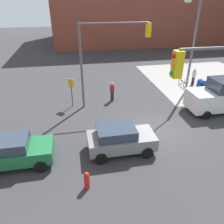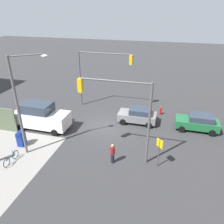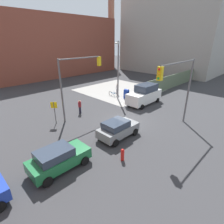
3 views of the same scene
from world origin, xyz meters
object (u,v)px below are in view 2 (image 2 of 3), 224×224
Objects in this scene: traffic_signal_nw_corner at (121,105)px; bicycle_leaning_on_fence at (11,158)px; traffic_signal_se_corner at (100,68)px; fire_hydrant at (160,111)px; hatchback_gray at (138,115)px; street_lamp_corner at (22,100)px; mailbox_blue at (21,138)px; pedestrian_crossing at (113,153)px; van_white_delivery at (41,116)px; sedan_green at (198,122)px.

bicycle_leaning_on_fence is at bearing 18.57° from traffic_signal_nw_corner.
traffic_signal_nw_corner is 9.49m from bicycle_leaning_on_fence.
traffic_signal_se_corner reaches higher than fire_hydrant.
bicycle_leaning_on_fence is (8.46, 8.92, -0.50)m from hatchback_gray.
street_lamp_corner is 5.59× the size of mailbox_blue.
mailbox_blue is 11.29m from hatchback_gray.
pedestrian_crossing is at bearing 112.76° from traffic_signal_se_corner.
traffic_signal_nw_corner is 10.06m from traffic_signal_se_corner.
street_lamp_corner is 5.25m from van_white_delivery.
street_lamp_corner is at bearing 43.19° from hatchback_gray.
bicycle_leaning_on_fence is (8.03, 2.70, -4.28)m from traffic_signal_nw_corner.
pedestrian_crossing is (-8.20, 0.20, 0.10)m from mailbox_blue.
sedan_green is at bearing -105.39° from pedestrian_crossing.
fire_hydrant is at bearing -106.48° from traffic_signal_nw_corner.
traffic_signal_se_corner reaches higher than mailbox_blue.
traffic_signal_nw_corner reaches higher than mailbox_blue.
van_white_delivery is (11.18, 6.00, 0.79)m from fire_hydrant.
traffic_signal_nw_corner is at bearing 162.58° from van_white_delivery.
sedan_green is at bearing -147.87° from bicycle_leaning_on_fence.
street_lamp_corner is 4.57× the size of bicycle_leaning_on_fence.
van_white_delivery is (14.87, 3.58, 0.44)m from sedan_green.
traffic_signal_se_corner reaches higher than sedan_green.
sedan_green reaches higher than mailbox_blue.
traffic_signal_se_corner is 11.07m from mailbox_blue.
hatchback_gray reaches higher than bicycle_leaning_on_fence.
traffic_signal_nw_corner is 7.30m from hatchback_gray.
traffic_signal_se_corner is at bearing -123.10° from van_white_delivery.
traffic_signal_se_corner is 6.84m from hatchback_gray.
fire_hydrant is 12.71m from van_white_delivery.
mailbox_blue reaches higher than bicycle_leaning_on_fence.
street_lamp_corner reaches higher than bicycle_leaning_on_fence.
pedestrian_crossing is at bearing -165.28° from bicycle_leaning_on_fence.
van_white_delivery reaches higher than bicycle_leaning_on_fence.
bicycle_leaning_on_fence reaches higher than fire_hydrant.
fire_hydrant is 0.56× the size of pedestrian_crossing.
van_white_delivery reaches higher than pedestrian_crossing.
mailbox_blue is 16.36m from sedan_green.
van_white_delivery is at bearing -83.90° from bicycle_leaning_on_fence.
mailbox_blue reaches higher than fire_hydrant.
fire_hydrant is (-2.57, -8.70, -4.14)m from traffic_signal_nw_corner.
van_white_delivery is at bearing 21.30° from hatchback_gray.
street_lamp_corner is 8.51× the size of fire_hydrant.
street_lamp_corner is at bearing 156.11° from mailbox_blue.
traffic_signal_nw_corner reaches higher than hatchback_gray.
van_white_delivery is at bearing -71.43° from street_lamp_corner.
van_white_delivery is (9.04, 3.53, 0.44)m from hatchback_gray.
hatchback_gray is at bearing 49.20° from fire_hydrant.
hatchback_gray is at bearing -158.70° from van_white_delivery.
sedan_green is 9.67m from pedestrian_crossing.
mailbox_blue is at bearing 3.32° from traffic_signal_nw_corner.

